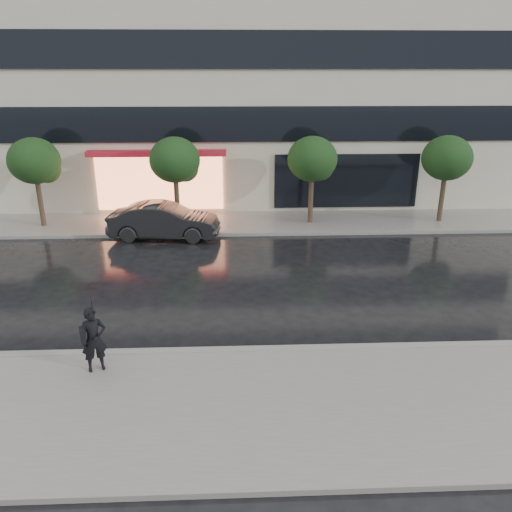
{
  "coord_description": "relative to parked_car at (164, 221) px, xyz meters",
  "views": [
    {
      "loc": [
        -0.36,
        -11.82,
        6.61
      ],
      "look_at": [
        0.21,
        2.2,
        1.4
      ],
      "focal_mm": 35.0,
      "sensor_mm": 36.0,
      "label": 1
    }
  ],
  "objects": [
    {
      "name": "sidewalk_near",
      "position": [
        3.37,
        -11.55,
        -0.69
      ],
      "size": [
        60.0,
        4.5,
        0.12
      ],
      "primitive_type": "cube",
      "color": "slate",
      "rests_on": "ground"
    },
    {
      "name": "tree_mid_west",
      "position": [
        0.43,
        1.73,
        2.17
      ],
      "size": [
        2.2,
        2.2,
        3.99
      ],
      "color": "#33261C",
      "rests_on": "ground"
    },
    {
      "name": "office_building",
      "position": [
        3.37,
        9.67,
        8.25
      ],
      "size": [
        30.0,
        12.76,
        18.0
      ],
      "color": "beige",
      "rests_on": "ground"
    },
    {
      "name": "tree_far_west",
      "position": [
        -5.57,
        1.73,
        2.17
      ],
      "size": [
        2.2,
        2.2,
        3.99
      ],
      "color": "#33261C",
      "rests_on": "ground"
    },
    {
      "name": "pedestrian_with_umbrella",
      "position": [
        -0.24,
        -10.03,
        0.78
      ],
      "size": [
        1.1,
        1.11,
        2.17
      ],
      "rotation": [
        0.0,
        0.0,
        0.39
      ],
      "color": "black",
      "rests_on": "sidewalk_near"
    },
    {
      "name": "ground",
      "position": [
        3.37,
        -8.3,
        -0.75
      ],
      "size": [
        120.0,
        120.0,
        0.0
      ],
      "primitive_type": "plane",
      "color": "black",
      "rests_on": "ground"
    },
    {
      "name": "tree_mid_east",
      "position": [
        6.43,
        1.73,
        2.17
      ],
      "size": [
        2.2,
        2.2,
        3.99
      ],
      "color": "#33261C",
      "rests_on": "ground"
    },
    {
      "name": "curb_far",
      "position": [
        3.37,
        0.2,
        -0.68
      ],
      "size": [
        60.0,
        0.25,
        0.14
      ],
      "primitive_type": "cube",
      "color": "gray",
      "rests_on": "ground"
    },
    {
      "name": "curb_near",
      "position": [
        3.37,
        -9.3,
        -0.68
      ],
      "size": [
        60.0,
        0.25,
        0.14
      ],
      "primitive_type": "cube",
      "color": "gray",
      "rests_on": "ground"
    },
    {
      "name": "sidewalk_far",
      "position": [
        3.37,
        1.95,
        -0.69
      ],
      "size": [
        60.0,
        3.5,
        0.12
      ],
      "primitive_type": "cube",
      "color": "slate",
      "rests_on": "ground"
    },
    {
      "name": "tree_far_east",
      "position": [
        12.43,
        1.73,
        2.17
      ],
      "size": [
        2.2,
        2.2,
        3.99
      ],
      "color": "#33261C",
      "rests_on": "ground"
    },
    {
      "name": "parked_car",
      "position": [
        0.0,
        0.0,
        0.0
      ],
      "size": [
        4.65,
        1.95,
        1.49
      ],
      "primitive_type": "imported",
      "rotation": [
        0.0,
        0.0,
        1.49
      ],
      "color": "black",
      "rests_on": "ground"
    }
  ]
}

